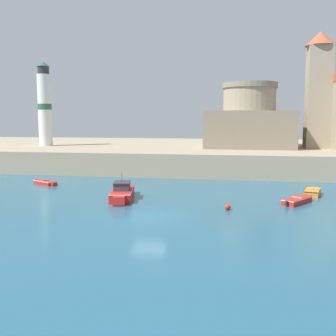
% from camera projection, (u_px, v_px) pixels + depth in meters
% --- Properties ---
extents(ground_plane, '(200.00, 200.00, 0.00)m').
position_uv_depth(ground_plane, '(149.00, 216.00, 29.10)').
color(ground_plane, '#235670').
extents(quay_seawall, '(120.00, 40.00, 2.97)m').
position_uv_depth(quay_seawall, '(200.00, 153.00, 66.88)').
color(quay_seawall, gray).
rests_on(quay_seawall, ground).
extents(dinghy_orange_0, '(2.01, 3.57, 0.64)m').
position_uv_depth(dinghy_orange_0, '(313.00, 192.00, 37.30)').
color(dinghy_orange_0, orange).
rests_on(dinghy_orange_0, ground).
extents(dinghy_red_1, '(3.29, 2.29, 0.49)m').
position_uv_depth(dinghy_red_1, '(45.00, 182.00, 43.52)').
color(dinghy_red_1, red).
rests_on(dinghy_red_1, ground).
extents(motorboat_red_2, '(2.90, 6.43, 2.45)m').
position_uv_depth(motorboat_red_2, '(122.00, 192.00, 35.70)').
color(motorboat_red_2, red).
rests_on(motorboat_red_2, ground).
extents(dinghy_red_3, '(2.96, 3.76, 0.56)m').
position_uv_depth(dinghy_red_3, '(297.00, 200.00, 33.67)').
color(dinghy_red_3, red).
rests_on(dinghy_red_3, ground).
extents(mooring_buoy, '(0.47, 0.47, 0.47)m').
position_uv_depth(mooring_buoy, '(228.00, 207.00, 31.17)').
color(mooring_buoy, red).
rests_on(mooring_buoy, ground).
extents(fortress, '(12.92, 12.92, 9.68)m').
position_uv_depth(fortress, '(249.00, 123.00, 60.12)').
color(fortress, gray).
rests_on(fortress, quay_seawall).
extents(lighthouse, '(2.15, 2.15, 13.26)m').
position_uv_depth(lighthouse, '(45.00, 105.00, 62.38)').
color(lighthouse, silver).
rests_on(lighthouse, quay_seawall).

